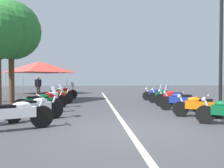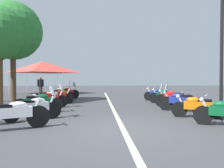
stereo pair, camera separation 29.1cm
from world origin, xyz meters
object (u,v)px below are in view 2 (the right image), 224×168
(motorcycle_left_row_3, at_px, (47,99))
(event_tent, at_px, (43,67))
(motorcycle_left_row_5, at_px, (59,95))
(street_lamp_twin_globe, at_px, (222,29))
(motorcycle_left_row_4, at_px, (57,97))
(motorcycle_left_row_6, at_px, (66,93))
(roadside_tree_2, at_px, (13,31))
(motorcycle_right_row_2, at_px, (181,101))
(motorcycle_left_row_0, at_px, (12,114))
(motorcycle_right_row_3, at_px, (174,98))
(motorcycle_left_row_1, at_px, (34,107))
(motorcycle_right_row_5, at_px, (159,94))
(motorcycle_right_row_4, at_px, (165,96))
(traffic_cone_0, at_px, (175,97))
(bystander_2, at_px, (41,85))
(motorcycle_left_row_2, at_px, (38,102))
(motorcycle_right_row_1, at_px, (198,106))

(motorcycle_left_row_3, distance_m, event_tent, 11.17)
(motorcycle_left_row_3, bearing_deg, event_tent, 78.04)
(motorcycle_left_row_5, height_order, street_lamp_twin_globe, street_lamp_twin_globe)
(motorcycle_left_row_4, height_order, motorcycle_left_row_6, motorcycle_left_row_6)
(street_lamp_twin_globe, relative_size, roadside_tree_2, 0.89)
(motorcycle_left_row_4, bearing_deg, motorcycle_left_row_3, -117.86)
(motorcycle_right_row_2, height_order, street_lamp_twin_globe, street_lamp_twin_globe)
(motorcycle_right_row_2, bearing_deg, street_lamp_twin_globe, -162.45)
(motorcycle_left_row_0, xyz_separation_m, motorcycle_right_row_3, (4.67, -6.50, 0.01))
(motorcycle_left_row_5, xyz_separation_m, street_lamp_twin_globe, (-5.00, -8.02, 3.22))
(motorcycle_left_row_1, height_order, motorcycle_left_row_4, motorcycle_left_row_1)
(motorcycle_left_row_5, distance_m, motorcycle_left_row_6, 1.65)
(motorcycle_left_row_6, xyz_separation_m, street_lamp_twin_globe, (-6.63, -7.81, 3.21))
(motorcycle_right_row_2, relative_size, motorcycle_right_row_5, 1.03)
(motorcycle_right_row_3, bearing_deg, roadside_tree_2, 9.55)
(motorcycle_left_row_3, xyz_separation_m, motorcycle_left_row_5, (3.23, -0.01, -0.01))
(motorcycle_right_row_4, height_order, event_tent, event_tent)
(motorcycle_left_row_3, relative_size, event_tent, 0.39)
(motorcycle_left_row_3, distance_m, motorcycle_right_row_3, 6.57)
(motorcycle_left_row_5, bearing_deg, motorcycle_left_row_0, -116.87)
(street_lamp_twin_globe, bearing_deg, motorcycle_right_row_5, 16.09)
(traffic_cone_0, height_order, bystander_2, bystander_2)
(motorcycle_left_row_3, distance_m, bystander_2, 6.68)
(motorcycle_left_row_4, relative_size, motorcycle_right_row_3, 0.98)
(motorcycle_left_row_5, relative_size, motorcycle_right_row_3, 0.98)
(motorcycle_left_row_0, distance_m, motorcycle_right_row_4, 9.00)
(motorcycle_left_row_1, relative_size, motorcycle_left_row_4, 0.97)
(motorcycle_left_row_4, height_order, motorcycle_right_row_5, motorcycle_left_row_4)
(motorcycle_left_row_0, bearing_deg, motorcycle_left_row_1, 58.56)
(motorcycle_left_row_3, xyz_separation_m, roadside_tree_2, (2.54, 2.62, 3.93))
(motorcycle_left_row_2, distance_m, roadside_tree_2, 6.21)
(motorcycle_left_row_5, relative_size, motorcycle_right_row_5, 1.06)
(motorcycle_right_row_1, distance_m, traffic_cone_0, 6.21)
(motorcycle_left_row_6, height_order, bystander_2, bystander_2)
(motorcycle_left_row_6, bearing_deg, motorcycle_left_row_4, -121.38)
(motorcycle_left_row_1, bearing_deg, motorcycle_left_row_6, 59.78)
(motorcycle_left_row_1, relative_size, motorcycle_right_row_3, 0.95)
(motorcycle_left_row_4, bearing_deg, motorcycle_right_row_5, -8.31)
(motorcycle_left_row_2, bearing_deg, bystander_2, 84.57)
(street_lamp_twin_globe, xyz_separation_m, bystander_2, (8.12, 10.03, -2.71))
(motorcycle_right_row_4, relative_size, traffic_cone_0, 2.98)
(motorcycle_left_row_1, bearing_deg, motorcycle_right_row_4, 6.39)
(motorcycle_left_row_5, distance_m, roadside_tree_2, 4.79)
(motorcycle_left_row_5, height_order, bystander_2, bystander_2)
(roadside_tree_2, xyz_separation_m, event_tent, (8.03, 0.26, -1.75))
(street_lamp_twin_globe, bearing_deg, traffic_cone_0, 3.95)
(bystander_2, bearing_deg, motorcycle_right_row_3, 15.81)
(motorcycle_right_row_3, relative_size, motorcycle_right_row_5, 1.08)
(motorcycle_left_row_4, distance_m, traffic_cone_0, 7.62)
(motorcycle_left_row_0, bearing_deg, motorcycle_right_row_4, 19.69)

